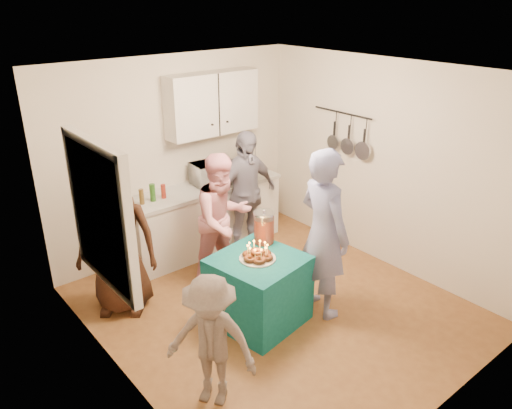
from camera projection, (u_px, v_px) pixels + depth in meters
floor at (276, 307)px, 5.65m from camera, size 4.00×4.00×0.00m
ceiling at (280, 73)px, 4.63m from camera, size 4.00×4.00×0.00m
back_wall at (176, 156)px, 6.56m from camera, size 3.60×3.60×0.00m
left_wall at (114, 256)px, 4.08m from camera, size 4.00×4.00×0.00m
right_wall at (385, 166)px, 6.19m from camera, size 4.00×4.00×0.00m
window_night at (99, 215)px, 4.22m from camera, size 0.04×1.00×1.20m
counter at (204, 219)px, 6.80m from camera, size 2.20×0.58×0.86m
countertop at (203, 188)px, 6.62m from camera, size 2.24×0.62×0.05m
upper_cabinet at (212, 103)px, 6.49m from camera, size 1.30×0.30×0.80m
pot_rack at (340, 132)px, 6.52m from camera, size 0.12×1.00×0.60m
microwave at (213, 173)px, 6.65m from camera, size 0.58×0.42×0.30m
party_table at (258, 290)px, 5.29m from camera, size 0.98×0.98×0.76m
donut_cake at (258, 251)px, 5.09m from camera, size 0.38×0.38×0.18m
punch_jar at (264, 228)px, 5.40m from camera, size 0.22×0.22×0.34m
man_birthday at (324, 234)px, 5.26m from camera, size 0.52×0.73×1.88m
woman_back_left at (116, 237)px, 5.32m from camera, size 1.03×0.98×1.77m
woman_back_center at (223, 220)px, 5.89m from camera, size 0.80×0.63×1.62m
woman_back_right at (245, 194)px, 6.54m from camera, size 1.00×0.42×1.69m
child_near_left at (211, 342)px, 4.14m from camera, size 0.83×0.92×1.23m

